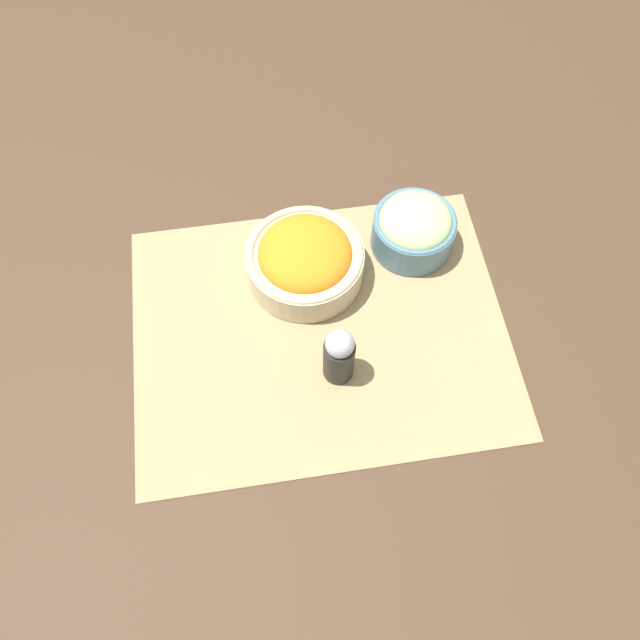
# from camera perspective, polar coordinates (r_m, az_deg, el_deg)

# --- Properties ---
(ground_plane) EXTENTS (3.00, 3.00, 0.00)m
(ground_plane) POSITION_cam_1_polar(r_m,az_deg,el_deg) (1.00, 0.00, -0.90)
(ground_plane) COLOR #422D1E
(placemat) EXTENTS (0.59, 0.46, 0.00)m
(placemat) POSITION_cam_1_polar(r_m,az_deg,el_deg) (1.00, 0.00, -0.85)
(placemat) COLOR #937F56
(placemat) RESTS_ON ground_plane
(carrot_bowl) EXTENTS (0.19, 0.19, 0.09)m
(carrot_bowl) POSITION_cam_1_polar(r_m,az_deg,el_deg) (1.01, -1.37, 5.59)
(carrot_bowl) COLOR #C6B28E
(carrot_bowl) RESTS_ON placemat
(cucumber_bowl) EXTENTS (0.14, 0.14, 0.09)m
(cucumber_bowl) POSITION_cam_1_polar(r_m,az_deg,el_deg) (1.06, 8.59, 8.39)
(cucumber_bowl) COLOR slate
(cucumber_bowl) RESTS_ON placemat
(pepper_shaker) EXTENTS (0.05, 0.05, 0.12)m
(pepper_shaker) POSITION_cam_1_polar(r_m,az_deg,el_deg) (0.91, 1.76, -3.23)
(pepper_shaker) COLOR black
(pepper_shaker) RESTS_ON placemat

